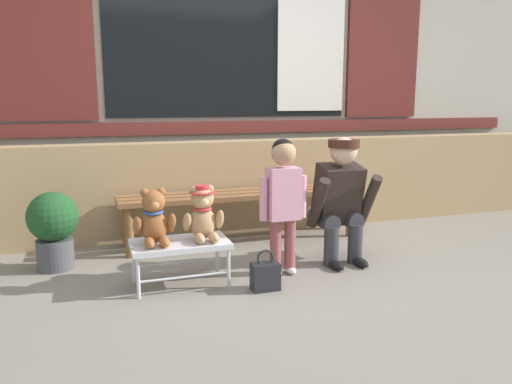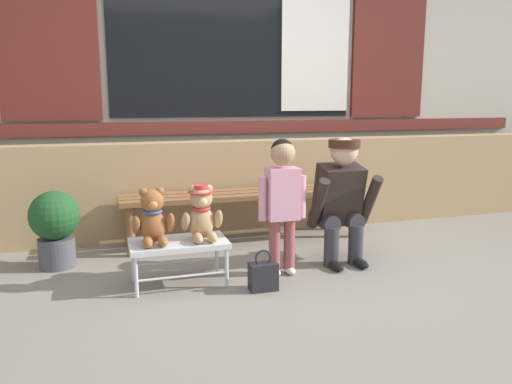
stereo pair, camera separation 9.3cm
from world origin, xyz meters
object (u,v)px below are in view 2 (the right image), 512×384
Objects in this scene: small_display_bench at (179,246)px; adult_crouching at (341,200)px; potted_plant at (55,225)px; teddy_bear_plain at (153,218)px; handbag_on_ground at (263,276)px; wooden_bench_long at (245,199)px; teddy_bear_with_hat at (202,214)px; child_standing at (282,192)px.

adult_crouching is at bearing 5.19° from small_display_bench.
potted_plant is (-0.81, 0.61, 0.06)m from small_display_bench.
teddy_bear_plain is 0.90m from potted_plant.
adult_crouching reaches higher than handbag_on_ground.
wooden_bench_long is 2.21× the size of adult_crouching.
handbag_on_ground is 1.59m from potted_plant.
wooden_bench_long is 5.78× the size of teddy_bear_plain.
teddy_bear_with_hat is 0.58m from handbag_on_ground.
teddy_bear_with_hat reaches higher than potted_plant.
wooden_bench_long is at bearing 9.15° from potted_plant.
child_standing is at bearing -22.25° from potted_plant.
adult_crouching is at bearing 27.30° from handbag_on_ground.
child_standing reaches higher than handbag_on_ground.
child_standing reaches higher than adult_crouching.
child_standing is 1.68× the size of potted_plant.
adult_crouching reaches higher than potted_plant.
handbag_on_ground is (0.50, -0.27, -0.17)m from small_display_bench.
teddy_bear_with_hat is (0.32, 0.00, 0.01)m from teddy_bear_plain.
adult_crouching is at bearing 5.84° from teddy_bear_with_hat.
child_standing reaches higher than wooden_bench_long.
wooden_bench_long is at bearing 91.65° from child_standing.
teddy_bear_with_hat is at bearing 178.16° from child_standing.
teddy_bear_plain is 0.89m from child_standing.
small_display_bench is at bearing -174.81° from adult_crouching.
child_standing is 1.01× the size of adult_crouching.
child_standing is (0.56, -0.02, 0.12)m from teddy_bear_with_hat.
adult_crouching is at bearing -53.88° from wooden_bench_long.
potted_plant is (-0.97, 0.61, -0.15)m from teddy_bear_with_hat.
teddy_bear_with_hat reaches higher than handbag_on_ground.
teddy_bear_with_hat is at bearing 0.77° from small_display_bench.
teddy_bear_with_hat reaches higher than wooden_bench_long.
teddy_bear_plain is at bearing 178.87° from child_standing.
adult_crouching is (0.54, -0.74, 0.11)m from wooden_bench_long.
handbag_on_ground is (-0.74, -0.38, -0.38)m from adult_crouching.
small_display_bench is 0.60m from handbag_on_ground.
teddy_bear_plain reaches higher than wooden_bench_long.
small_display_bench is at bearing -129.30° from wooden_bench_long.
teddy_bear_with_hat reaches higher than small_display_bench.
teddy_bear_plain is 0.32m from teddy_bear_with_hat.
small_display_bench reaches higher than handbag_on_ground.
potted_plant is (-2.05, 0.50, -0.16)m from adult_crouching.
potted_plant is at bearing 136.77° from teddy_bear_plain.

